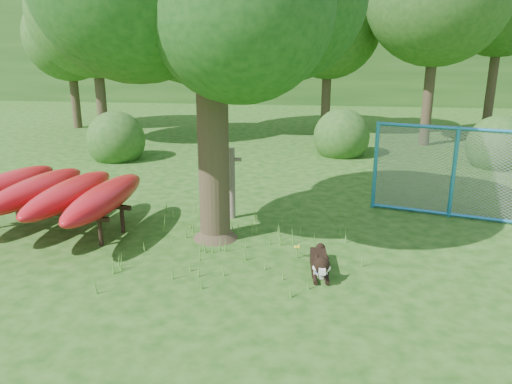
# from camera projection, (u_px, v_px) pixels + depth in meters

# --- Properties ---
(ground) EXTENTS (80.00, 80.00, 0.00)m
(ground) POSITION_uv_depth(u_px,v_px,m) (234.00, 273.00, 7.98)
(ground) COLOR #19460E
(ground) RESTS_ON ground
(wooden_post) EXTENTS (0.40, 0.14, 1.49)m
(wooden_post) POSITION_uv_depth(u_px,v_px,m) (232.00, 182.00, 10.24)
(wooden_post) COLOR #64594B
(wooden_post) RESTS_ON ground
(kayak_rack) EXTENTS (3.27, 3.51, 1.03)m
(kayak_rack) POSITION_uv_depth(u_px,v_px,m) (52.00, 192.00, 9.54)
(kayak_rack) COLOR black
(kayak_rack) RESTS_ON ground
(husky_dog) EXTENTS (0.33, 1.12, 0.50)m
(husky_dog) POSITION_uv_depth(u_px,v_px,m) (320.00, 264.00, 7.90)
(husky_dog) COLOR black
(husky_dog) RESTS_ON ground
(fence_section) EXTENTS (3.18, 0.98, 3.19)m
(fence_section) POSITION_uv_depth(u_px,v_px,m) (454.00, 173.00, 10.26)
(fence_section) COLOR #2884BC
(fence_section) RESTS_ON ground
(wildflower_clump) EXTENTS (0.11, 0.09, 0.23)m
(wildflower_clump) POSITION_uv_depth(u_px,v_px,m) (297.00, 248.00, 8.47)
(wildflower_clump) COLOR #52922F
(wildflower_clump) RESTS_ON ground
(bg_tree_a) EXTENTS (4.40, 4.40, 6.70)m
(bg_tree_a) POSITION_uv_depth(u_px,v_px,m) (93.00, 13.00, 16.96)
(bg_tree_a) COLOR #372D1E
(bg_tree_a) RESTS_ON ground
(bg_tree_c) EXTENTS (4.00, 4.00, 6.12)m
(bg_tree_c) POSITION_uv_depth(u_px,v_px,m) (329.00, 26.00, 18.95)
(bg_tree_c) COLOR #372D1E
(bg_tree_c) RESTS_ON ground
(bg_tree_f) EXTENTS (3.60, 3.60, 5.55)m
(bg_tree_f) POSITION_uv_depth(u_px,v_px,m) (69.00, 37.00, 20.33)
(bg_tree_f) COLOR #372D1E
(bg_tree_f) RESTS_ON ground
(shrub_left) EXTENTS (1.80, 1.80, 1.80)m
(shrub_left) POSITION_uv_depth(u_px,v_px,m) (118.00, 159.00, 15.71)
(shrub_left) COLOR #24511A
(shrub_left) RESTS_ON ground
(shrub_right) EXTENTS (1.80, 1.80, 1.80)m
(shrub_right) POSITION_uv_depth(u_px,v_px,m) (495.00, 166.00, 14.80)
(shrub_right) COLOR #24511A
(shrub_right) RESTS_ON ground
(shrub_mid) EXTENTS (1.80, 1.80, 1.80)m
(shrub_mid) POSITION_uv_depth(u_px,v_px,m) (341.00, 155.00, 16.29)
(shrub_mid) COLOR #24511A
(shrub_mid) RESTS_ON ground
(wooded_hillside) EXTENTS (80.00, 12.00, 6.00)m
(wooded_hillside) POSITION_uv_depth(u_px,v_px,m) (303.00, 50.00, 33.70)
(wooded_hillside) COLOR #24511A
(wooded_hillside) RESTS_ON ground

